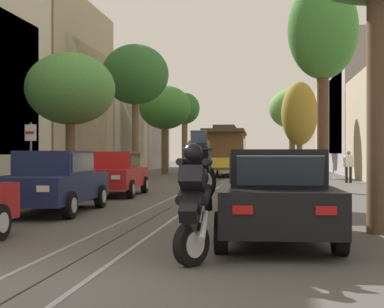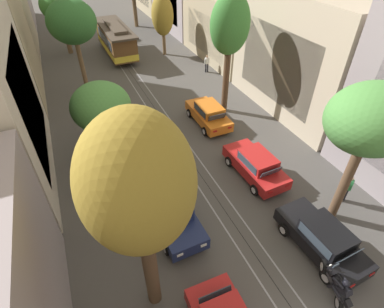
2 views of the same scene
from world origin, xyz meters
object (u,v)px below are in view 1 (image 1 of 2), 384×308
Objects in this scene: street_tree_kerb_left_mid at (135,75)px; street_tree_kerb_right_fourth at (292,109)px; street_tree_kerb_left_fourth at (165,108)px; parked_car_red_mid_left at (114,173)px; street_tree_kerb_right_mid at (299,114)px; parked_car_navy_second_left at (53,181)px; parked_car_black_near_right at (275,195)px; street_sign_post at (31,153)px; street_tree_kerb_right_second at (323,33)px; motorcycle_with_rider at (195,192)px; pedestrian_on_right_pavement at (349,165)px; parked_car_orange_mid_right at (273,172)px; cable_car_trolley at (226,151)px; parked_car_red_second_right at (275,180)px; street_tree_kerb_left_far at (185,111)px; street_tree_kerb_left_second at (70,90)px.

street_tree_kerb_right_fourth is at bearing 62.30° from street_tree_kerb_left_mid.
parked_car_red_mid_left is at bearing -84.79° from street_tree_kerb_left_fourth.
street_tree_kerb_right_mid is at bearing -90.32° from street_tree_kerb_right_fourth.
parked_car_navy_second_left is at bearing -102.67° from street_tree_kerb_right_fourth.
street_sign_post is at bearing 139.39° from parked_car_black_near_right.
parked_car_black_near_right is 0.53× the size of street_tree_kerb_right_second.
motorcycle_with_rider is (6.05, -22.05, -4.78)m from street_tree_kerb_left_mid.
street_sign_post is at bearing -128.60° from pedestrian_on_right_pavement.
cable_car_trolley reaches higher than parked_car_orange_mid_right.
street_tree_kerb_right_fourth is at bearing 77.33° from parked_car_navy_second_left.
street_tree_kerb_right_second is 9.12m from pedestrian_on_right_pavement.
street_tree_kerb_right_mid is (1.84, 20.61, 3.16)m from parked_car_red_second_right.
street_sign_post is at bearing -114.09° from street_tree_kerb_right_mid.
parked_car_navy_second_left is at bearing -126.85° from parked_car_orange_mid_right.
parked_car_orange_mid_right is at bearing -74.94° from street_tree_kerb_left_far.
parked_car_black_near_right is 21.92m from street_tree_kerb_left_mid.
cable_car_trolley reaches higher than pedestrian_on_right_pavement.
parked_car_red_second_right is at bearing -38.33° from parked_car_red_mid_left.
street_tree_kerb_left_far reaches higher than street_sign_post.
street_tree_kerb_right_second is at bearing 36.57° from street_sign_post.
street_tree_kerb_right_fourth is 33.02m from street_sign_post.
cable_car_trolley reaches higher than street_sign_post.
street_tree_kerb_right_fourth is at bearing 85.84° from parked_car_orange_mid_right.
street_sign_post reaches higher than parked_car_navy_second_left.
street_tree_kerb_left_fourth is 24.88m from street_sign_post.
street_tree_kerb_left_second is 29.07m from street_tree_kerb_right_fourth.
street_tree_kerb_right_second is (1.98, 7.33, 5.44)m from parked_car_red_second_right.
motorcycle_with_rider is (6.12, -12.00, -2.88)m from street_tree_kerb_left_second.
street_tree_kerb_left_fourth reaches higher than street_tree_kerb_left_second.
street_tree_kerb_right_mid is at bearing 90.59° from street_tree_kerb_right_second.
street_tree_kerb_left_fourth is at bearing 153.75° from street_tree_kerb_right_mid.
parked_car_black_near_right and parked_car_red_second_right have the same top height.
street_tree_kerb_left_second is at bearing -119.83° from street_tree_kerb_right_mid.
parked_car_orange_mid_right is 14.94m from street_tree_kerb_right_mid.
street_tree_kerb_right_fourth is (9.13, -0.90, -0.04)m from street_tree_kerb_left_far.
motorcycle_with_rider is (-3.06, -28.00, -2.99)m from street_tree_kerb_right_mid.
street_tree_kerb_right_fourth reaches higher than street_tree_kerb_right_mid.
street_tree_kerb_right_fourth reaches higher than parked_car_red_mid_left.
cable_car_trolley reaches higher than parked_car_red_mid_left.
street_tree_kerb_right_second is at bearing 31.49° from parked_car_orange_mid_right.
parked_car_orange_mid_right is 26.44m from street_tree_kerb_right_fourth.
street_tree_kerb_left_mid is 1.24× the size of street_tree_kerb_right_mid.
cable_car_trolley is at bearing -68.21° from street_tree_kerb_left_far.
parked_car_red_mid_left is 21.24m from street_tree_kerb_left_fourth.
parked_car_red_second_right is 34.10m from street_tree_kerb_left_far.
street_tree_kerb_left_fourth is (-0.28, 10.58, -0.94)m from street_tree_kerb_left_mid.
parked_car_orange_mid_right is 0.64× the size of street_tree_kerb_right_fourth.
parked_car_navy_second_left is 2.68× the size of pedestrian_on_right_pavement.
street_tree_kerb_right_second is (7.63, 2.86, 5.44)m from parked_car_red_mid_left.
parked_car_red_second_right is 2.68× the size of pedestrian_on_right_pavement.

